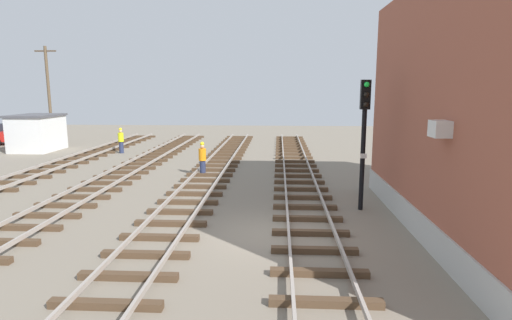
{
  "coord_description": "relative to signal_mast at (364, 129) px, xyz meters",
  "views": [
    {
      "loc": [
        0.24,
        -12.78,
        4.69
      ],
      "look_at": [
        -0.83,
        6.88,
        1.27
      ],
      "focal_mm": 28.91,
      "sensor_mm": 36.0,
      "label": 1
    }
  ],
  "objects": [
    {
      "name": "signal_mast",
      "position": [
        0.0,
        0.0,
        0.0
      ],
      "size": [
        0.36,
        0.4,
        5.01
      ],
      "color": "black",
      "rests_on": "ground"
    },
    {
      "name": "control_hut",
      "position": [
        -21.59,
        14.44,
        -1.78
      ],
      "size": [
        3.0,
        3.8,
        2.76
      ],
      "color": "silver",
      "rests_on": "ground"
    },
    {
      "name": "track_worker_distant",
      "position": [
        -14.77,
        13.57,
        -2.24
      ],
      "size": [
        0.4,
        0.4,
        1.87
      ],
      "color": "#262D4C",
      "rests_on": "ground"
    },
    {
      "name": "track_near_building",
      "position": [
        -2.18,
        -3.03,
        -3.04
      ],
      "size": [
        2.5,
        54.28,
        0.32
      ],
      "color": "#4C3826",
      "rests_on": "ground"
    },
    {
      "name": "track_centre",
      "position": [
        -6.94,
        -3.03,
        -3.04
      ],
      "size": [
        2.5,
        54.28,
        0.32
      ],
      "color": "#4C3826",
      "rests_on": "ground"
    },
    {
      "name": "track_far",
      "position": [
        -11.7,
        -3.03,
        -3.04
      ],
      "size": [
        2.5,
        54.28,
        0.32
      ],
      "color": "#4C3826",
      "rests_on": "ground"
    },
    {
      "name": "ground_plane",
      "position": [
        -3.49,
        -3.03,
        -3.17
      ],
      "size": [
        80.0,
        80.0,
        0.0
      ],
      "primitive_type": "plane",
      "color": "slate"
    },
    {
      "name": "utility_pole_far",
      "position": [
        -22.55,
        18.23,
        1.1
      ],
      "size": [
        1.8,
        0.24,
        8.15
      ],
      "color": "brown",
      "rests_on": "ground"
    },
    {
      "name": "track_worker_foreground",
      "position": [
        -7.34,
        5.95,
        -2.24
      ],
      "size": [
        0.4,
        0.4,
        1.87
      ],
      "color": "#262D4C",
      "rests_on": "ground"
    }
  ]
}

